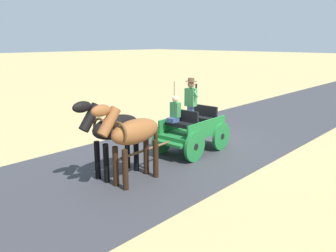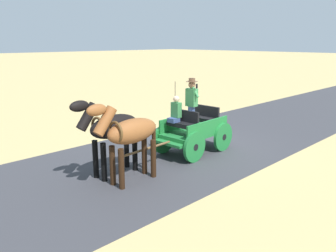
# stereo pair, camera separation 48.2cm
# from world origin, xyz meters

# --- Properties ---
(ground_plane) EXTENTS (200.00, 200.00, 0.00)m
(ground_plane) POSITION_xyz_m (0.00, 0.00, 0.00)
(ground_plane) COLOR tan
(road_surface) EXTENTS (5.72, 160.00, 0.01)m
(road_surface) POSITION_xyz_m (0.00, 0.00, 0.00)
(road_surface) COLOR #38383D
(road_surface) RESTS_ON ground
(horse_drawn_carriage) EXTENTS (1.52, 4.51, 2.50)m
(horse_drawn_carriage) POSITION_xyz_m (-0.38, 0.72, 0.82)
(horse_drawn_carriage) COLOR #1E7233
(horse_drawn_carriage) RESTS_ON ground
(horse_near_side) EXTENTS (0.59, 2.13, 2.21)m
(horse_near_side) POSITION_xyz_m (-0.89, 3.73, 1.32)
(horse_near_side) COLOR brown
(horse_near_side) RESTS_ON ground
(horse_off_side) EXTENTS (0.63, 2.13, 2.21)m
(horse_off_side) POSITION_xyz_m (-0.16, 3.76, 1.32)
(horse_off_side) COLOR black
(horse_off_side) RESTS_ON ground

